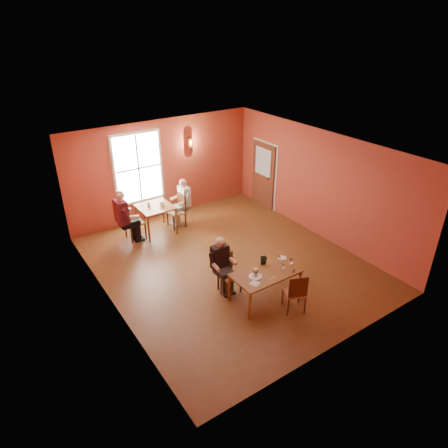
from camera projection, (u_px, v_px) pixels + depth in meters
ground at (228, 263)px, 10.18m from camera, size 6.00×7.00×0.01m
wall_back at (163, 169)px, 12.05m from camera, size 6.00×0.04×3.00m
wall_front at (343, 283)px, 6.91m from camera, size 6.00×0.04×3.00m
wall_left at (106, 247)px, 7.99m from camera, size 0.04×7.00×3.00m
wall_right at (318, 184)px, 10.97m from camera, size 0.04×7.00×3.00m
ceiling at (229, 149)px, 8.79m from camera, size 6.00×7.00×0.04m
window at (138, 168)px, 11.53m from camera, size 1.36×0.10×1.96m
door at (263, 175)px, 12.84m from camera, size 0.12×1.04×2.10m
wall_sconce at (190, 142)px, 12.10m from camera, size 0.16×0.16×0.28m
main_table at (265, 285)px, 8.78m from camera, size 1.46×0.82×0.69m
chair_diner_main at (229, 274)px, 8.95m from camera, size 0.40×0.40×0.91m
diner_main at (230, 268)px, 8.85m from camera, size 0.51×0.51×1.27m
chair_empty at (294, 291)px, 8.40m from camera, size 0.54×0.54×0.93m
plate_food at (255, 276)px, 8.46m from camera, size 0.37×0.37×0.04m
sandwich at (255, 272)px, 8.56m from camera, size 0.10×0.09×0.10m
goblet_a at (279, 259)px, 8.91m from camera, size 0.10×0.10×0.19m
goblet_b at (291, 262)px, 8.80m from camera, size 0.10×0.10×0.19m
goblet_c at (282, 267)px, 8.63m from camera, size 0.09×0.09×0.18m
menu_stand at (264, 260)px, 8.85m from camera, size 0.14×0.09×0.20m
knife at (272, 278)px, 8.44m from camera, size 0.18×0.06×0.00m
napkin at (255, 283)px, 8.26m from camera, size 0.23×0.23×0.01m
side_plate at (283, 258)px, 9.13m from camera, size 0.19×0.19×0.01m
sunglasses at (294, 271)px, 8.66m from camera, size 0.12×0.10×0.01m
second_table at (156, 219)px, 11.48m from camera, size 0.94×0.94×0.83m
chair_diner_white at (176, 211)px, 11.76m from camera, size 0.44×0.44×1.00m
diner_white at (177, 205)px, 11.69m from camera, size 0.54×0.54×1.36m
chair_diner_maroon at (135, 221)px, 11.10m from camera, size 0.47×0.47×1.05m
diner_maroon at (133, 214)px, 10.98m from camera, size 0.61×0.61×1.52m
cup_a at (162, 204)px, 11.27m from camera, size 0.17×0.17×0.11m
cup_b at (149, 205)px, 11.25m from camera, size 0.14×0.14×0.11m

